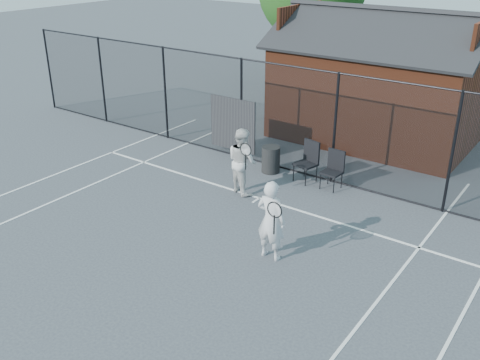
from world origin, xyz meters
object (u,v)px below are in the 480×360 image
Objects in this scene: player_back at (242,161)px; chair_left at (332,171)px; chair_right at (306,162)px; player_front at (271,220)px; clubhouse at (377,90)px; waste_bin at (271,159)px.

player_back reaches higher than chair_left.
chair_left is (1.79, 1.51, -0.36)m from player_back.
chair_left is at bearing 11.83° from chair_right.
player_front reaches higher than chair_left.
waste_bin is (-1.19, -4.40, -1.23)m from clubhouse.
player_back is (-1.09, -5.93, -0.74)m from clubhouse.
chair_left is at bearing 40.14° from player_back.
clubhouse reaches higher than waste_bin.
player_front is 1.00× the size of player_back.
chair_right is at bearing -91.12° from clubhouse.
clubhouse reaches higher than chair_right.
player_front reaches higher than chair_right.
player_front is 2.30× the size of waste_bin.
chair_right reaches higher than chair_left.
player_back is at bearing -86.17° from waste_bin.
chair_left is (0.70, -4.42, -1.10)m from clubhouse.
clubhouse is 6.07m from player_back.
chair_left is at bearing -80.99° from clubhouse.
player_back is 1.70× the size of chair_left.
player_front is at bearing -57.99° from chair_right.
clubhouse is at bearing 74.81° from waste_bin.
player_front is (1.21, -8.16, -0.74)m from clubhouse.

